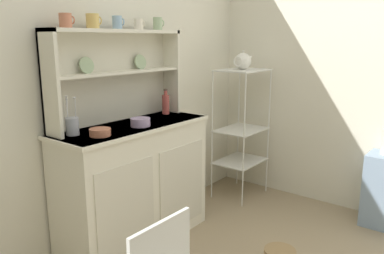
% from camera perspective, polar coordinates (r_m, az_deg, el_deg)
% --- Properties ---
extents(wall_back, '(3.84, 0.05, 2.50)m').
position_cam_1_polar(wall_back, '(2.85, -13.00, 8.06)').
color(wall_back, silver).
rests_on(wall_back, ground).
extents(hutch_cabinet, '(1.18, 0.45, 0.89)m').
position_cam_1_polar(hutch_cabinet, '(2.85, -8.37, -8.15)').
color(hutch_cabinet, silver).
rests_on(hutch_cabinet, ground).
extents(hutch_shelf_unit, '(1.10, 0.18, 0.65)m').
position_cam_1_polar(hutch_shelf_unit, '(2.80, -11.26, 8.46)').
color(hutch_shelf_unit, silver).
rests_on(hutch_shelf_unit, hutch_cabinet).
extents(bakers_rack, '(0.47, 0.36, 1.20)m').
position_cam_1_polar(bakers_rack, '(3.62, 7.26, 1.06)').
color(bakers_rack, silver).
rests_on(bakers_rack, ground).
extents(cup_terracotta_0, '(0.09, 0.08, 0.09)m').
position_cam_1_polar(cup_terracotta_0, '(2.51, -18.10, 14.68)').
color(cup_terracotta_0, '#C67556').
rests_on(cup_terracotta_0, hutch_shelf_unit).
extents(cup_gold_1, '(0.10, 0.08, 0.09)m').
position_cam_1_polar(cup_gold_1, '(2.63, -14.39, 14.87)').
color(cup_gold_1, '#DBB760').
rests_on(cup_gold_1, hutch_shelf_unit).
extents(cup_sky_2, '(0.08, 0.07, 0.09)m').
position_cam_1_polar(cup_sky_2, '(2.76, -10.93, 14.88)').
color(cup_sky_2, '#8EB2D1').
rests_on(cup_sky_2, hutch_shelf_unit).
extents(cup_cream_3, '(0.08, 0.07, 0.08)m').
position_cam_1_polar(cup_cream_3, '(2.90, -7.85, 14.77)').
color(cup_cream_3, silver).
rests_on(cup_cream_3, hutch_shelf_unit).
extents(cup_sage_4, '(0.08, 0.07, 0.09)m').
position_cam_1_polar(cup_sage_4, '(3.04, -5.05, 14.91)').
color(cup_sage_4, '#9EB78E').
rests_on(cup_sage_4, hutch_shelf_unit).
extents(bowl_mixing_large, '(0.13, 0.13, 0.05)m').
position_cam_1_polar(bowl_mixing_large, '(2.45, -13.38, -0.74)').
color(bowl_mixing_large, '#C67556').
rests_on(bowl_mixing_large, hutch_cabinet).
extents(bowl_floral_medium, '(0.14, 0.14, 0.06)m').
position_cam_1_polar(bowl_floral_medium, '(2.67, -7.61, 0.72)').
color(bowl_floral_medium, '#B79ECC').
rests_on(bowl_floral_medium, hutch_cabinet).
extents(jam_bottle, '(0.06, 0.06, 0.20)m').
position_cam_1_polar(jam_bottle, '(3.08, -3.89, 3.44)').
color(jam_bottle, '#B74C47').
rests_on(jam_bottle, hutch_cabinet).
extents(utensil_jar, '(0.08, 0.08, 0.25)m').
position_cam_1_polar(utensil_jar, '(2.51, -17.21, 0.21)').
color(utensil_jar, '#B2B7C6').
rests_on(utensil_jar, hutch_cabinet).
extents(porcelain_teapot, '(0.24, 0.15, 0.17)m').
position_cam_1_polar(porcelain_teapot, '(3.55, 7.50, 9.60)').
color(porcelain_teapot, white).
rests_on(porcelain_teapot, bakers_rack).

